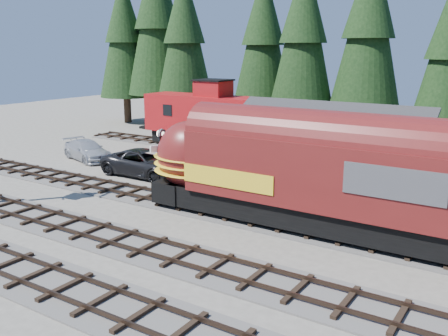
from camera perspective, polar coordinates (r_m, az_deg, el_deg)
The scene contains 8 objects.
ground at distance 22.55m, azimuth -0.63°, elevation -8.95°, with size 120.00×120.00×0.00m, color #6B665B.
track_spur at distance 42.27m, azimuth 1.59°, elevation 1.84°, with size 32.00×3.20×0.33m.
depot at distance 30.67m, azimuth 10.29°, elevation 2.68°, with size 12.80×7.00×5.30m.
conifer_backdrop at distance 43.47m, azimuth 19.93°, elevation 14.15°, with size 80.51×22.40×17.20m.
locomotive at distance 24.45m, azimuth 7.02°, elevation -0.82°, with size 16.46×3.27×4.48m.
caboose at distance 43.72m, azimuth -2.33°, elevation 5.82°, with size 10.80×3.13×5.62m.
pickup_truck_a at distance 34.79m, azimuth -8.88°, elevation 0.56°, with size 3.03×6.56×1.82m, color black.
pickup_truck_b at distance 40.88m, azimuth -15.38°, elevation 1.97°, with size 2.15×5.30×1.54m, color #B2B5BA.
Camera 1 is at (11.56, -17.34, 8.63)m, focal length 40.00 mm.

